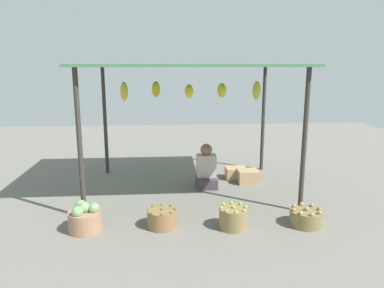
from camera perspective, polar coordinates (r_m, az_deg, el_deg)
ground_plane at (r=6.48m, az=-0.42°, el=-7.04°), size 14.00×14.00×0.00m
market_stall_structure at (r=6.12m, az=-0.44°, el=10.99°), size 3.48×2.52×2.16m
vendor_person at (r=6.53m, az=2.26°, el=-4.14°), size 0.36×0.44×0.78m
basket_cabbages at (r=5.08m, az=-16.45°, el=-11.12°), size 0.43×0.43×0.40m
basket_green_chilies at (r=5.03m, az=-4.72°, el=-11.52°), size 0.40×0.40×0.28m
basket_limes at (r=5.00m, az=6.50°, el=-11.44°), size 0.38×0.38×0.32m
basket_potatoes at (r=5.30m, az=17.42°, el=-10.92°), size 0.43×0.43×0.27m
wooden_crate_near_vendor at (r=7.08m, az=6.92°, el=-4.53°), size 0.39×0.32×0.21m
wooden_crate_stacked_rear at (r=6.86m, az=8.75°, el=-5.04°), size 0.38×0.34×0.24m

